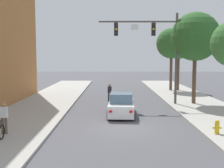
# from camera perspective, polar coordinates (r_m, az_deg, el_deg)

# --- Properties ---
(ground_plane) EXTENTS (120.00, 120.00, 0.00)m
(ground_plane) POSITION_cam_1_polar(r_m,az_deg,el_deg) (16.55, 2.51, -8.83)
(ground_plane) COLOR #4C4C51
(sidewalk_left) EXTENTS (5.00, 60.00, 0.15)m
(sidewalk_left) POSITION_cam_1_polar(r_m,az_deg,el_deg) (17.50, -19.51, -8.10)
(sidewalk_left) COLOR #A8A59E
(sidewalk_left) RESTS_ON ground
(traffic_signal_mast) EXTENTS (6.51, 0.38, 7.50)m
(traffic_signal_mast) POSITION_cam_1_polar(r_m,az_deg,el_deg) (23.92, 8.44, 8.46)
(traffic_signal_mast) COLOR #514C47
(traffic_signal_mast) RESTS_ON sidewalk_right
(car_lead_white) EXTENTS (1.99, 4.31, 1.60)m
(car_lead_white) POSITION_cam_1_polar(r_m,az_deg,el_deg) (19.85, 1.80, -4.26)
(car_lead_white) COLOR silver
(car_lead_white) RESTS_ON ground
(pedestrian_sidewalk_left_walker) EXTENTS (0.36, 0.22, 1.64)m
(pedestrian_sidewalk_left_walker) POSITION_cam_1_polar(r_m,az_deg,el_deg) (15.60, -20.96, -6.09)
(pedestrian_sidewalk_left_walker) COLOR brown
(pedestrian_sidewalk_left_walker) RESTS_ON sidewalk_left
(pedestrian_crossing_road) EXTENTS (0.36, 0.22, 1.64)m
(pedestrian_crossing_road) POSITION_cam_1_polar(r_m,az_deg,el_deg) (25.71, -0.55, -1.57)
(pedestrian_crossing_road) COLOR #333338
(pedestrian_crossing_road) RESTS_ON ground
(fire_hydrant) EXTENTS (0.48, 0.24, 0.72)m
(fire_hydrant) POSITION_cam_1_polar(r_m,az_deg,el_deg) (15.72, 20.27, -8.05)
(fire_hydrant) COLOR gold
(fire_hydrant) RESTS_ON sidewalk_right
(street_tree_second) EXTENTS (4.05, 4.05, 7.61)m
(street_tree_second) POSITION_cam_1_polar(r_m,az_deg,el_deg) (24.86, 16.32, 9.06)
(street_tree_second) COLOR brown
(street_tree_second) RESTS_ON sidewalk_right
(street_tree_third) EXTENTS (3.53, 3.53, 7.22)m
(street_tree_third) POSITION_cam_1_polar(r_m,az_deg,el_deg) (33.83, 11.79, 7.95)
(street_tree_third) COLOR brown
(street_tree_third) RESTS_ON sidewalk_right
(street_tree_farthest) EXTENTS (2.84, 2.84, 6.47)m
(street_tree_farthest) POSITION_cam_1_polar(r_m,az_deg,el_deg) (34.05, 13.16, 7.19)
(street_tree_farthest) COLOR brown
(street_tree_farthest) RESTS_ON sidewalk_right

